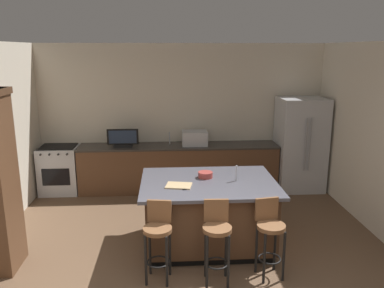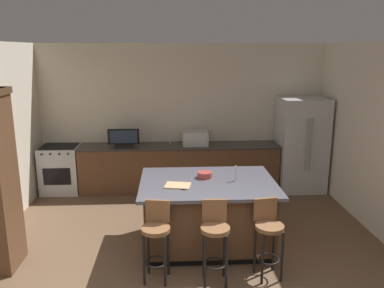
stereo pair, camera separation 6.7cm
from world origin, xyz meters
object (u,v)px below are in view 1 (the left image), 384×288
object	(u,v)px
bar_stool_right	(270,232)
fruit_bowl	(205,175)
refrigerator	(300,144)
cell_phone	(184,188)
tv_monitor	(123,139)
bar_stool_left	(158,235)
kitchen_island	(208,213)
cutting_board	(179,186)
bar_stool_center	(217,235)
microwave	(195,138)
range_oven	(60,169)

from	to	relation	value
bar_stool_right	fruit_bowl	bearing A→B (deg)	115.22
refrigerator	cell_phone	bearing A→B (deg)	-134.50
tv_monitor	fruit_bowl	bearing A→B (deg)	-56.11
bar_stool_left	kitchen_island	bearing A→B (deg)	58.80
fruit_bowl	cell_phone	size ratio (longest dim) A/B	1.36
bar_stool_right	fruit_bowl	world-z (taller)	fruit_bowl
cell_phone	cutting_board	distance (m)	0.10
bar_stool_left	bar_stool_right	size ratio (longest dim) A/B	1.00
refrigerator	cell_phone	world-z (taller)	refrigerator
kitchen_island	cutting_board	distance (m)	0.65
refrigerator	bar_stool_center	size ratio (longest dim) A/B	1.82
kitchen_island	tv_monitor	xyz separation A→B (m)	(-1.39, 2.20, 0.58)
refrigerator	bar_stool_right	bearing A→B (deg)	-114.64
fruit_bowl	cutting_board	size ratio (longest dim) A/B	0.62
microwave	refrigerator	bearing A→B (deg)	-2.15
tv_monitor	cell_phone	xyz separation A→B (m)	(1.04, -2.44, -0.11)
kitchen_island	tv_monitor	world-z (taller)	tv_monitor
microwave	cell_phone	bearing A→B (deg)	-97.34
microwave	bar_stool_center	size ratio (longest dim) A/B	0.48
bar_stool_left	refrigerator	bearing A→B (deg)	56.76
tv_monitor	bar_stool_right	xyz separation A→B (m)	(2.04, -3.02, -0.48)
kitchen_island	bar_stool_left	size ratio (longest dim) A/B	1.92
bar_stool_right	cutting_board	world-z (taller)	bar_stool_right
refrigerator	fruit_bowl	bearing A→B (deg)	-135.64
refrigerator	bar_stool_center	xyz separation A→B (m)	(-2.02, -3.07, -0.30)
bar_stool_left	cutting_board	distance (m)	0.79
microwave	cutting_board	bearing A→B (deg)	-99.05
microwave	bar_stool_center	xyz separation A→B (m)	(0.03, -3.15, -0.44)
tv_monitor	fruit_bowl	distance (m)	2.45
microwave	cutting_board	world-z (taller)	microwave
tv_monitor	bar_stool_center	xyz separation A→B (m)	(1.39, -3.10, -0.46)
range_oven	bar_stool_left	size ratio (longest dim) A/B	0.95
fruit_bowl	tv_monitor	bearing A→B (deg)	123.89
bar_stool_center	bar_stool_right	xyz separation A→B (m)	(0.65, 0.08, -0.02)
kitchen_island	cutting_board	xyz separation A→B (m)	(-0.41, -0.16, 0.47)
microwave	fruit_bowl	bearing A→B (deg)	-89.96
bar_stool_center	cell_phone	bearing A→B (deg)	120.02
kitchen_island	bar_stool_center	distance (m)	0.91
tv_monitor	cutting_board	size ratio (longest dim) A/B	1.78
range_oven	bar_stool_right	bearing A→B (deg)	-43.20
refrigerator	bar_stool_left	xyz separation A→B (m)	(-2.70, -2.98, -0.32)
refrigerator	range_oven	world-z (taller)	refrigerator
bar_stool_left	cell_phone	world-z (taller)	bar_stool_left
bar_stool_left	cutting_board	size ratio (longest dim) A/B	2.92
cutting_board	cell_phone	bearing A→B (deg)	-50.96
microwave	bar_stool_right	xyz separation A→B (m)	(0.68, -3.07, -0.46)
bar_stool_left	bar_stool_right	xyz separation A→B (m)	(1.33, -0.01, 0.00)
range_oven	bar_stool_right	world-z (taller)	bar_stool_right
bar_stool_left	cutting_board	bearing A→B (deg)	76.46
refrigerator	microwave	world-z (taller)	refrigerator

